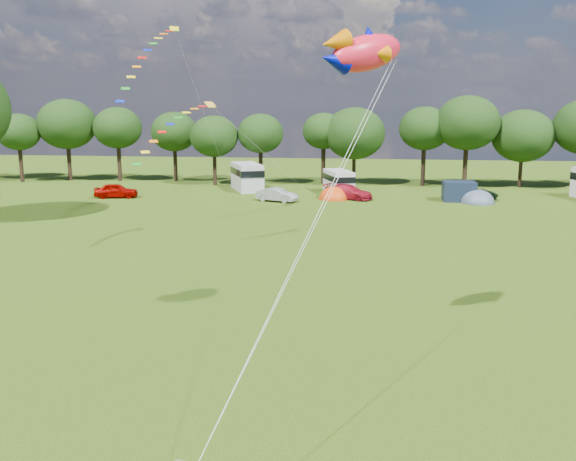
# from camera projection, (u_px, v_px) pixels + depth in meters

# --- Properties ---
(ground_plane) EXTENTS (180.00, 180.00, 0.00)m
(ground_plane) POSITION_uv_depth(u_px,v_px,m) (258.00, 395.00, 21.37)
(ground_plane) COLOR black
(ground_plane) RESTS_ON ground
(tree_line) EXTENTS (102.98, 10.98, 10.27)m
(tree_line) POSITION_uv_depth(u_px,v_px,m) (386.00, 130.00, 72.92)
(tree_line) COLOR black
(tree_line) RESTS_ON ground
(car_a) EXTENTS (4.64, 2.51, 1.46)m
(car_a) POSITION_uv_depth(u_px,v_px,m) (116.00, 191.00, 64.84)
(car_a) COLOR #960400
(car_a) RESTS_ON ground
(car_b) EXTENTS (4.04, 2.63, 1.33)m
(car_b) POSITION_uv_depth(u_px,v_px,m) (277.00, 195.00, 62.37)
(car_b) COLOR #929599
(car_b) RESTS_ON ground
(car_c) EXTENTS (5.21, 3.80, 1.44)m
(car_c) POSITION_uv_depth(u_px,v_px,m) (348.00, 192.00, 63.95)
(car_c) COLOR #AE1628
(car_c) RESTS_ON ground
(car_d) EXTENTS (5.80, 3.67, 1.46)m
(car_d) POSITION_uv_depth(u_px,v_px,m) (471.00, 193.00, 63.10)
(car_d) COLOR black
(car_d) RESTS_ON ground
(campervan_b) EXTENTS (4.68, 6.49, 2.93)m
(campervan_b) POSITION_uv_depth(u_px,v_px,m) (247.00, 176.00, 70.21)
(campervan_b) COLOR #B7B7B9
(campervan_b) RESTS_ON ground
(campervan_c) EXTENTS (3.69, 5.45, 2.46)m
(campervan_c) POSITION_uv_depth(u_px,v_px,m) (339.00, 181.00, 67.47)
(campervan_c) COLOR silver
(campervan_c) RESTS_ON ground
(tent_orange) EXTENTS (3.16, 3.46, 2.47)m
(tent_orange) POSITION_uv_depth(u_px,v_px,m) (334.00, 199.00, 64.19)
(tent_orange) COLOR #CE3D0B
(tent_orange) RESTS_ON ground
(tent_greyblue) EXTENTS (3.40, 3.73, 2.53)m
(tent_greyblue) POSITION_uv_depth(u_px,v_px,m) (477.00, 203.00, 61.78)
(tent_greyblue) COLOR #475364
(tent_greyblue) RESTS_ON ground
(awning_navy) EXTENTS (3.10, 2.53, 1.92)m
(awning_navy) POSITION_uv_depth(u_px,v_px,m) (459.00, 191.00, 62.71)
(awning_navy) COLOR #141E31
(awning_navy) RESTS_ON ground
(fish_kite) EXTENTS (3.54, 3.10, 2.00)m
(fish_kite) POSITION_uv_depth(u_px,v_px,m) (361.00, 52.00, 23.36)
(fish_kite) COLOR red
(fish_kite) RESTS_ON ground
(streamer_kite_a) EXTENTS (3.45, 5.56, 5.80)m
(streamer_kite_a) POSITION_uv_depth(u_px,v_px,m) (152.00, 51.00, 47.79)
(streamer_kite_a) COLOR #CFC512
(streamer_kite_a) RESTS_ON ground
(streamer_kite_b) EXTENTS (4.33, 4.74, 3.82)m
(streamer_kite_b) POSITION_uv_depth(u_px,v_px,m) (181.00, 122.00, 40.38)
(streamer_kite_b) COLOR gold
(streamer_kite_b) RESTS_ON ground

